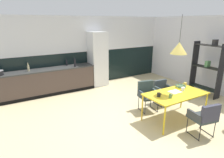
# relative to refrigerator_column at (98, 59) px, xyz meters

# --- Properties ---
(ground_plane) EXTENTS (9.19, 9.19, 0.00)m
(ground_plane) POSITION_rel_refrigerator_column_xyz_m (-0.24, -3.11, -1.04)
(ground_plane) COLOR #CCB989
(back_wall_splashback_dark) EXTENTS (6.90, 0.12, 1.32)m
(back_wall_splashback_dark) POSITION_rel_refrigerator_column_xyz_m (-0.24, 0.36, -0.38)
(back_wall_splashback_dark) COLOR black
(back_wall_splashback_dark) RESTS_ON ground
(back_wall_panel_upper) EXTENTS (6.90, 0.12, 1.32)m
(back_wall_panel_upper) POSITION_rel_refrigerator_column_xyz_m (-0.24, 0.36, 0.94)
(back_wall_panel_upper) COLOR silver
(back_wall_panel_upper) RESTS_ON back_wall_splashback_dark
(kitchen_counter) EXTENTS (3.23, 0.63, 0.89)m
(kitchen_counter) POSITION_rel_refrigerator_column_xyz_m (-1.94, -0.00, -0.59)
(kitchen_counter) COLOR #4A3B35
(kitchen_counter) RESTS_ON ground
(refrigerator_column) EXTENTS (0.63, 0.60, 2.07)m
(refrigerator_column) POSITION_rel_refrigerator_column_xyz_m (0.00, 0.00, 0.00)
(refrigerator_column) COLOR silver
(refrigerator_column) RESTS_ON ground
(dining_table) EXTENTS (1.55, 0.83, 0.72)m
(dining_table) POSITION_rel_refrigerator_column_xyz_m (0.40, -3.53, -0.36)
(dining_table) COLOR yellow
(dining_table) RESTS_ON ground
(armchair_facing_counter) EXTENTS (0.56, 0.55, 0.82)m
(armchair_facing_counter) POSITION_rel_refrigerator_column_xyz_m (0.19, -2.71, -0.51)
(armchair_facing_counter) COLOR #333D3E
(armchair_facing_counter) RESTS_ON ground
(armchair_by_stool) EXTENTS (0.56, 0.55, 0.80)m
(armchair_by_stool) POSITION_rel_refrigerator_column_xyz_m (0.36, -4.39, -0.53)
(armchair_by_stool) COLOR #333D3E
(armchair_by_stool) RESTS_ON ground
(armchair_corner_seat) EXTENTS (0.53, 0.51, 0.72)m
(armchair_corner_seat) POSITION_rel_refrigerator_column_xyz_m (0.87, -2.62, -0.56)
(armchair_corner_seat) COLOR #333D3E
(armchair_corner_seat) RESTS_ON ground
(fruit_bowl) EXTENTS (0.28, 0.28, 0.06)m
(fruit_bowl) POSITION_rel_refrigerator_column_xyz_m (0.84, -3.30, -0.27)
(fruit_bowl) COLOR #4C704C
(fruit_bowl) RESTS_ON dining_table
(open_book) EXTENTS (0.30, 0.24, 0.02)m
(open_book) POSITION_rel_refrigerator_column_xyz_m (0.45, -3.46, -0.31)
(open_book) COLOR white
(open_book) RESTS_ON dining_table
(mug_tall_blue) EXTENTS (0.12, 0.08, 0.10)m
(mug_tall_blue) POSITION_rel_refrigerator_column_xyz_m (0.05, -3.67, -0.26)
(mug_tall_blue) COLOR #5B8456
(mug_tall_blue) RESTS_ON dining_table
(mug_white_ceramic) EXTENTS (0.13, 0.09, 0.09)m
(mug_white_ceramic) POSITION_rel_refrigerator_column_xyz_m (1.08, -3.25, -0.27)
(mug_white_ceramic) COLOR gold
(mug_white_ceramic) RESTS_ON dining_table
(mug_dark_espresso) EXTENTS (0.13, 0.09, 0.08)m
(mug_dark_espresso) POSITION_rel_refrigerator_column_xyz_m (0.71, -3.49, -0.27)
(mug_dark_espresso) COLOR white
(mug_dark_espresso) RESTS_ON dining_table
(mug_glass_clear) EXTENTS (0.13, 0.08, 0.09)m
(mug_glass_clear) POSITION_rel_refrigerator_column_xyz_m (-0.13, -3.48, -0.26)
(mug_glass_clear) COLOR black
(mug_glass_clear) RESTS_ON dining_table
(bottle_oil_tall) EXTENTS (0.06, 0.06, 0.26)m
(bottle_oil_tall) POSITION_rel_refrigerator_column_xyz_m (-1.19, 0.16, -0.04)
(bottle_oil_tall) COLOR black
(bottle_oil_tall) RESTS_ON kitchen_counter
(bottle_wine_green) EXTENTS (0.07, 0.07, 0.27)m
(bottle_wine_green) POSITION_rel_refrigerator_column_xyz_m (-2.51, 0.01, -0.05)
(bottle_wine_green) COLOR tan
(bottle_wine_green) RESTS_ON kitchen_counter
(bottle_vinegar_dark) EXTENTS (0.07, 0.07, 0.31)m
(bottle_vinegar_dark) POSITION_rel_refrigerator_column_xyz_m (-0.99, -0.17, -0.01)
(bottle_vinegar_dark) COLOR black
(bottle_vinegar_dark) RESTS_ON kitchen_counter
(open_shelf_unit) EXTENTS (0.30, 0.99, 1.89)m
(open_shelf_unit) POSITION_rel_refrigerator_column_xyz_m (2.66, -2.83, -0.05)
(open_shelf_unit) COLOR black
(open_shelf_unit) RESTS_ON ground
(pendant_lamp_over_table_near) EXTENTS (0.39, 0.39, 0.88)m
(pendant_lamp_over_table_near) POSITION_rel_refrigerator_column_xyz_m (0.40, -3.48, 0.80)
(pendant_lamp_over_table_near) COLOR black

